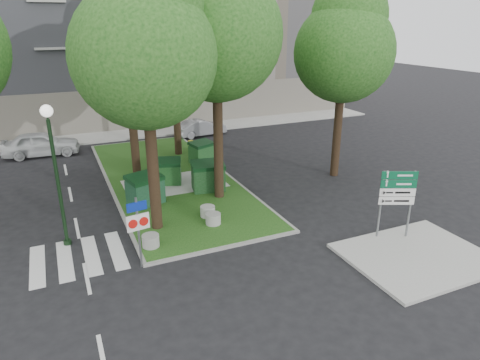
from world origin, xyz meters
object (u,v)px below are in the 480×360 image
bollard_right (208,211)px  car_white (41,144)px  traffic_sign_pole (138,223)px  dumpster_c (208,176)px  bollard_left (151,241)px  tree_median_mid (127,43)px  dumpster_d (202,152)px  street_lamp (54,161)px  car_silver (201,128)px  tree_median_near_right (218,21)px  tree_median_near_left (146,42)px  tree_street_right (345,42)px  litter_bin (191,145)px  dumpster_b (167,172)px  directional_sign (397,194)px  tree_median_far (173,14)px  bollard_mid (213,219)px  dumpster_a (145,190)px

bollard_right → car_white: 14.37m
traffic_sign_pole → dumpster_c: bearing=42.6°
bollard_left → car_white: (-3.54, 14.46, 0.42)m
tree_median_mid → car_white: size_ratio=2.21×
dumpster_c → dumpster_d: 4.48m
street_lamp → car_silver: bearing=53.0°
bollard_right → dumpster_d: bearing=72.5°
tree_median_near_right → dumpster_c: tree_median_near_right is taller
bollard_right → tree_median_near_left: bearing=-178.3°
tree_street_right → litter_bin: bearing=128.8°
tree_street_right → dumpster_c: size_ratio=5.74×
dumpster_d → car_white: 10.34m
dumpster_c → traffic_sign_pole: (-4.50, -5.54, 0.84)m
dumpster_b → street_lamp: size_ratio=0.31×
dumpster_d → directional_sign: size_ratio=0.61×
tree_median_near_left → dumpster_b: size_ratio=6.36×
tree_median_near_right → dumpster_b: bearing=125.3°
dumpster_b → tree_median_mid: bearing=140.0°
tree_street_right → car_white: 19.09m
tree_median_near_left → litter_bin: size_ratio=16.63×
tree_median_near_left → tree_median_far: size_ratio=0.88×
tree_median_near_left → tree_median_far: 10.24m
dumpster_d → dumpster_c: bearing=-127.2°
dumpster_c → car_silver: dumpster_c is taller
bollard_mid → tree_median_mid: bearing=102.5°
tree_street_right → dumpster_b: tree_street_right is taller
dumpster_a → car_silver: size_ratio=0.49×
directional_sign → car_white: size_ratio=0.59×
bollard_right → directional_sign: directional_sign is taller
tree_median_far → dumpster_d: 7.94m
tree_median_far → tree_street_right: size_ratio=1.18×
tree_street_right → directional_sign: (-2.43, -7.06, -5.08)m
bollard_right → street_lamp: size_ratio=0.12×
tree_street_right → dumpster_c: bearing=176.5°
street_lamp → car_white: size_ratio=1.18×
dumpster_c → dumpster_d: dumpster_c is taller
bollard_left → car_white: bearing=103.8°
tree_median_far → dumpster_c: (-0.47, -6.55, -7.49)m
tree_median_near_left → street_lamp: (-3.52, 0.14, -3.95)m
dumpster_a → directional_sign: directional_sign is taller
bollard_right → litter_bin: bearing=76.0°
tree_median_near_right → bollard_mid: size_ratio=18.12×
traffic_sign_pole → bollard_right: bearing=29.6°
dumpster_c → dumpster_d: (1.18, 4.32, -0.10)m
bollard_mid → street_lamp: bearing=171.4°
dumpster_a → bollard_left: 4.11m
tree_street_right → bollard_left: 13.61m
tree_median_near_right → dumpster_b: tree_median_near_right is taller
litter_bin → car_silver: size_ratio=0.17×
dumpster_b → car_white: (-5.86, 8.30, 0.02)m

